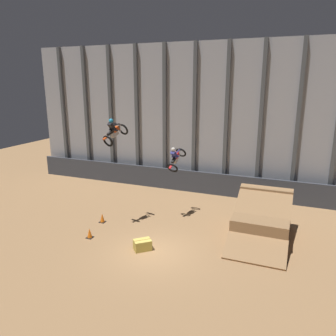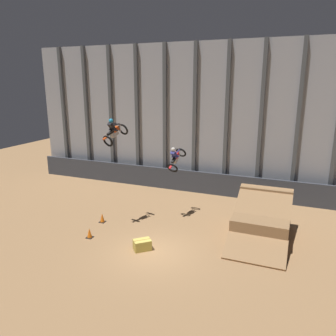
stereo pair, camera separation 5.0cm
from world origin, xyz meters
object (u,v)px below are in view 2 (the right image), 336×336
at_px(traffic_cone_arena_edge, 89,233).
at_px(traffic_cone_near_ramp, 102,218).
at_px(rider_bike_left_air, 114,132).
at_px(dirt_ramp, 262,221).
at_px(hay_bale_trackside, 142,245).
at_px(rider_bike_right_air, 176,158).

bearing_deg(traffic_cone_arena_edge, traffic_cone_near_ramp, 103.68).
bearing_deg(traffic_cone_near_ramp, rider_bike_left_air, 18.67).
distance_m(dirt_ramp, traffic_cone_near_ramp, 9.78).
relative_size(dirt_ramp, hay_bale_trackside, 4.92).
bearing_deg(dirt_ramp, traffic_cone_arena_edge, -155.86).
bearing_deg(dirt_ramp, rider_bike_right_air, 171.67).
bearing_deg(traffic_cone_arena_edge, dirt_ramp, 24.14).
height_order(rider_bike_left_air, traffic_cone_arena_edge, rider_bike_left_air).
distance_m(dirt_ramp, hay_bale_trackside, 7.04).
bearing_deg(rider_bike_left_air, rider_bike_right_air, 53.77).
bearing_deg(hay_bale_trackside, rider_bike_left_air, 139.29).
bearing_deg(traffic_cone_near_ramp, hay_bale_trackside, -29.61).
xyz_separation_m(rider_bike_left_air, hay_bale_trackside, (2.97, -2.55, -5.50)).
relative_size(dirt_ramp, traffic_cone_near_ramp, 9.09).
xyz_separation_m(rider_bike_right_air, traffic_cone_arena_edge, (-3.41, -4.88, -3.66)).
bearing_deg(traffic_cone_near_ramp, dirt_ramp, 11.49).
bearing_deg(hay_bale_trackside, traffic_cone_near_ramp, 150.39).
bearing_deg(traffic_cone_arena_edge, rider_bike_right_air, 55.03).
bearing_deg(traffic_cone_near_ramp, traffic_cone_arena_edge, -76.32).
relative_size(traffic_cone_arena_edge, hay_bale_trackside, 0.54).
height_order(traffic_cone_near_ramp, traffic_cone_arena_edge, same).
bearing_deg(rider_bike_left_air, dirt_ramp, 24.96).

